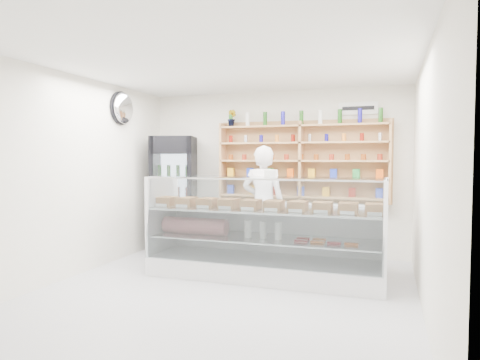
% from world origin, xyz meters
% --- Properties ---
extents(room, '(5.00, 5.00, 5.00)m').
position_xyz_m(room, '(0.00, 0.00, 1.40)').
color(room, '#A1A2A6').
rests_on(room, ground).
extents(display_counter, '(3.20, 0.96, 1.39)m').
position_xyz_m(display_counter, '(0.28, 0.89, 0.38)').
color(display_counter, white).
rests_on(display_counter, floor).
extents(shop_worker, '(0.69, 0.47, 1.84)m').
position_xyz_m(shop_worker, '(0.03, 1.72, 0.92)').
color(shop_worker, silver).
rests_on(shop_worker, floor).
extents(drinks_cooler, '(0.90, 0.89, 2.02)m').
position_xyz_m(drinks_cooler, '(-1.69, 1.99, 1.01)').
color(drinks_cooler, black).
rests_on(drinks_cooler, floor).
extents(wall_shelving, '(2.84, 0.28, 1.33)m').
position_xyz_m(wall_shelving, '(0.50, 2.34, 1.59)').
color(wall_shelving, tan).
rests_on(wall_shelving, back_wall).
extents(potted_plant, '(0.20, 0.18, 0.29)m').
position_xyz_m(potted_plant, '(-0.73, 2.34, 2.34)').
color(potted_plant, '#1E6626').
rests_on(potted_plant, wall_shelving).
extents(security_mirror, '(0.15, 0.50, 0.50)m').
position_xyz_m(security_mirror, '(-2.17, 1.20, 2.45)').
color(security_mirror, silver).
rests_on(security_mirror, left_wall).
extents(wall_sign, '(0.62, 0.03, 0.20)m').
position_xyz_m(wall_sign, '(1.40, 2.47, 2.45)').
color(wall_sign, white).
rests_on(wall_sign, back_wall).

